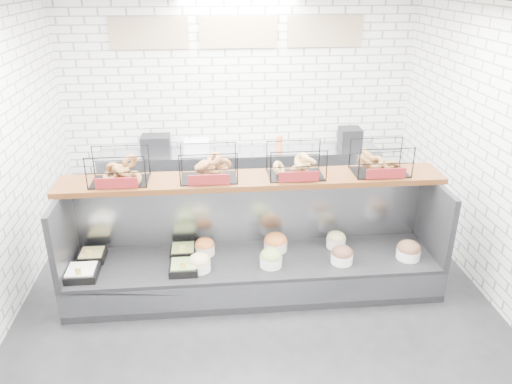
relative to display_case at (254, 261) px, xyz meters
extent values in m
plane|color=black|center=(0.00, -0.34, -0.33)|extent=(5.50, 5.50, 0.00)
cube|color=white|center=(0.00, 2.41, 1.17)|extent=(5.00, 0.02, 3.00)
cube|color=white|center=(2.50, -0.34, 1.17)|extent=(0.02, 5.50, 3.00)
cube|color=white|center=(0.00, -0.34, 2.67)|extent=(5.00, 5.50, 0.02)
cube|color=tan|center=(-1.20, 2.38, 2.17)|extent=(1.05, 0.03, 0.42)
cube|color=tan|center=(0.00, 2.38, 2.17)|extent=(1.05, 0.03, 0.42)
cube|color=tan|center=(1.20, 2.38, 2.17)|extent=(1.05, 0.03, 0.42)
cube|color=black|center=(0.00, -0.04, -0.13)|extent=(4.00, 0.90, 0.40)
cube|color=#93969B|center=(0.00, -0.48, -0.11)|extent=(4.00, 0.03, 0.28)
cube|color=#93969B|center=(0.00, 0.37, 0.47)|extent=(4.00, 0.08, 0.80)
cube|color=black|center=(-1.97, -0.04, 0.47)|extent=(0.06, 0.90, 0.80)
cube|color=black|center=(1.97, -0.04, 0.47)|extent=(0.06, 0.90, 0.80)
cube|color=black|center=(-1.79, -0.24, 0.11)|extent=(0.32, 0.32, 0.08)
cube|color=white|center=(-1.79, -0.24, 0.15)|extent=(0.28, 0.28, 0.04)
cube|color=#EBD551|center=(-1.79, -0.36, 0.20)|extent=(0.06, 0.01, 0.08)
cube|color=black|center=(-1.75, 0.09, 0.11)|extent=(0.28, 0.28, 0.08)
cube|color=tan|center=(-1.75, 0.09, 0.15)|extent=(0.23, 0.23, 0.04)
cube|color=#EBD551|center=(-1.75, -0.01, 0.20)|extent=(0.06, 0.01, 0.08)
cube|color=black|center=(-0.76, -0.24, 0.11)|extent=(0.30, 0.30, 0.08)
cube|color=#76964C|center=(-0.76, -0.24, 0.15)|extent=(0.25, 0.25, 0.04)
cube|color=#EBD551|center=(-0.76, -0.34, 0.20)|extent=(0.06, 0.01, 0.08)
cube|color=black|center=(-0.78, 0.10, 0.11)|extent=(0.28, 0.28, 0.08)
cube|color=#8A9B4F|center=(-0.78, 0.10, 0.15)|extent=(0.24, 0.24, 0.04)
cube|color=#EBD551|center=(-0.78, 0.00, 0.20)|extent=(0.06, 0.01, 0.08)
cylinder|color=white|center=(-0.59, -0.23, 0.13)|extent=(0.23, 0.23, 0.11)
ellipsoid|color=tan|center=(-0.59, -0.23, 0.19)|extent=(0.23, 0.23, 0.16)
cylinder|color=white|center=(-0.54, 0.09, 0.13)|extent=(0.22, 0.22, 0.11)
ellipsoid|color=#C9662A|center=(-0.54, 0.09, 0.19)|extent=(0.21, 0.21, 0.15)
cylinder|color=white|center=(0.16, -0.21, 0.13)|extent=(0.24, 0.24, 0.11)
ellipsoid|color=#859A4E|center=(0.16, -0.21, 0.19)|extent=(0.23, 0.23, 0.16)
cylinder|color=white|center=(0.25, 0.11, 0.13)|extent=(0.26, 0.26, 0.11)
ellipsoid|color=orange|center=(0.25, 0.11, 0.19)|extent=(0.26, 0.26, 0.18)
cylinder|color=white|center=(0.92, -0.22, 0.13)|extent=(0.24, 0.24, 0.11)
ellipsoid|color=brown|center=(0.92, -0.22, 0.19)|extent=(0.23, 0.23, 0.16)
cylinder|color=white|center=(0.94, 0.11, 0.13)|extent=(0.22, 0.22, 0.11)
ellipsoid|color=tan|center=(0.94, 0.11, 0.19)|extent=(0.21, 0.21, 0.15)
cylinder|color=white|center=(1.66, -0.20, 0.13)|extent=(0.26, 0.26, 0.11)
ellipsoid|color=brown|center=(1.66, -0.20, 0.19)|extent=(0.25, 0.25, 0.18)
cube|color=#41200D|center=(0.00, 0.18, 0.90)|extent=(4.10, 0.50, 0.06)
cube|color=black|center=(-1.38, 0.18, 1.10)|extent=(0.60, 0.38, 0.34)
cube|color=maroon|center=(-1.38, -0.02, 1.00)|extent=(0.42, 0.02, 0.11)
cube|color=black|center=(-0.46, 0.18, 1.10)|extent=(0.60, 0.38, 0.34)
cube|color=maroon|center=(-0.46, -0.02, 1.00)|extent=(0.42, 0.02, 0.11)
cube|color=black|center=(0.46, 0.18, 1.10)|extent=(0.60, 0.38, 0.34)
cube|color=maroon|center=(0.46, -0.02, 1.00)|extent=(0.42, 0.02, 0.11)
cube|color=black|center=(1.38, 0.18, 1.10)|extent=(0.60, 0.38, 0.34)
cube|color=maroon|center=(1.38, -0.02, 1.00)|extent=(0.42, 0.02, 0.11)
cube|color=#93969B|center=(0.00, 2.09, 0.12)|extent=(4.00, 0.60, 0.90)
cube|color=black|center=(-1.21, 2.14, 0.69)|extent=(0.40, 0.30, 0.24)
cube|color=silver|center=(-0.63, 2.06, 0.66)|extent=(0.35, 0.28, 0.18)
cylinder|color=orange|center=(0.55, 2.04, 0.68)|extent=(0.09, 0.09, 0.22)
cube|color=black|center=(1.58, 2.05, 0.72)|extent=(0.30, 0.30, 0.30)
camera|label=1|loc=(-0.42, -4.70, 2.93)|focal=35.00mm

